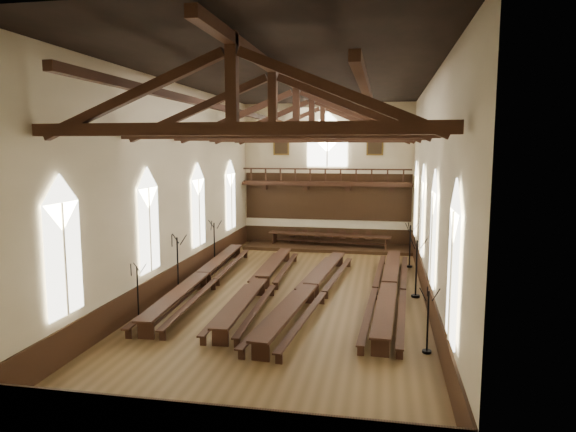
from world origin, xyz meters
name	(u,v)px	position (x,y,z in m)	size (l,w,h in m)	color
ground	(296,294)	(0.00, 0.00, 0.00)	(26.00, 26.00, 0.00)	brown
room_walls	(296,157)	(0.00, 0.00, 6.46)	(26.00, 26.00, 26.00)	beige
wainscot_band	(296,282)	(0.00, 0.00, 0.60)	(12.00, 26.00, 1.20)	#361D10
side_windows	(296,216)	(0.00, 0.00, 3.74)	(11.85, 19.80, 4.50)	white
end_window	(327,143)	(0.00, 12.90, 7.22)	(2.80, 0.12, 3.80)	white
minstrels_gallery	(326,191)	(0.00, 12.66, 3.91)	(11.80, 1.24, 3.70)	#341910
portraits	(327,145)	(0.00, 12.90, 7.10)	(7.75, 0.09, 1.45)	brown
roof_trusses	(296,119)	(0.00, 0.00, 8.22)	(11.70, 25.70, 2.80)	#341910
refectory_row_a	(202,276)	(-4.78, 0.32, 0.57)	(1.98, 14.78, 0.78)	#341910
refectory_row_b	(261,281)	(-1.70, 0.03, 0.54)	(1.69, 14.38, 0.74)	#341910
refectory_row_c	(311,288)	(0.82, -0.84, 0.56)	(2.21, 14.74, 0.77)	#341910
refectory_row_d	(389,286)	(4.35, 0.21, 0.56)	(1.90, 14.64, 0.77)	#341910
dais	(329,247)	(0.32, 11.40, 0.10)	(11.40, 3.07, 0.20)	#361D10
high_table	(329,236)	(0.32, 11.40, 0.88)	(8.50, 1.74, 0.79)	#341910
high_chairs	(330,236)	(0.32, 12.22, 0.73)	(5.85, 0.46, 0.97)	#341910
candelabrum_left_near	(138,304)	(-5.55, -4.91, 0.72)	(0.64, 0.73, 2.38)	black
candelabrum_left_mid	(178,275)	(-5.55, -0.86, 0.87)	(0.79, 0.88, 2.87)	black
candelabrum_left_far	(215,253)	(-5.55, 4.49, 0.85)	(0.83, 0.81, 2.78)	black
candelabrum_right_near	(427,333)	(5.55, -6.08, 0.69)	(0.69, 0.65, 2.28)	black
candelabrum_right_mid	(416,279)	(5.55, 0.56, 0.86)	(0.83, 0.85, 2.84)	black
candelabrum_right_far	(410,254)	(5.55, 6.73, 0.79)	(0.76, 0.78, 2.61)	black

